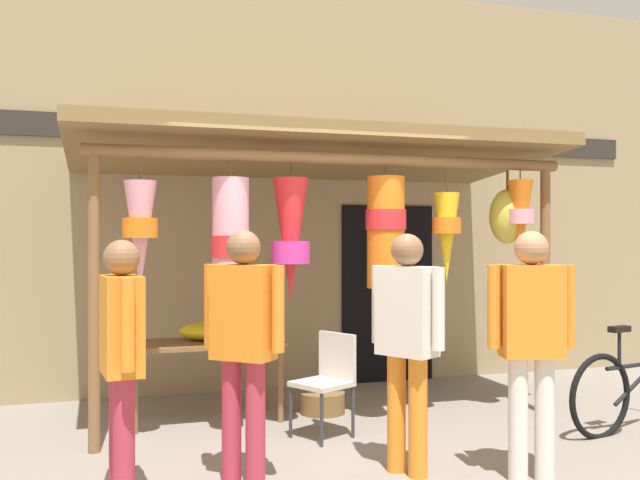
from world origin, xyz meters
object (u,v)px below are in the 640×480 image
object	(u,v)px
display_table	(206,350)
wicker_basket_by_table	(322,403)
flower_heap_on_table	(212,331)
folding_chair	(328,375)
shopper_by_bananas	(407,332)
vendor_in_orange	(243,334)
customer_foreground	(122,349)
passerby_at_right	(531,333)

from	to	relation	value
display_table	wicker_basket_by_table	size ratio (longest dim) A/B	3.21
flower_heap_on_table	display_table	bearing A→B (deg)	-132.18
folding_chair	shopper_by_bananas	size ratio (longest dim) A/B	0.51
vendor_in_orange	customer_foreground	distance (m)	0.79
vendor_in_orange	passerby_at_right	world-z (taller)	vendor_in_orange
display_table	shopper_by_bananas	size ratio (longest dim) A/B	0.81
flower_heap_on_table	vendor_in_orange	world-z (taller)	vendor_in_orange
flower_heap_on_table	folding_chair	bearing A→B (deg)	-46.25
folding_chair	passerby_at_right	bearing A→B (deg)	-55.67
folding_chair	shopper_by_bananas	world-z (taller)	shopper_by_bananas
folding_chair	flower_heap_on_table	bearing A→B (deg)	133.75
flower_heap_on_table	wicker_basket_by_table	world-z (taller)	flower_heap_on_table
display_table	shopper_by_bananas	world-z (taller)	shopper_by_bananas
flower_heap_on_table	shopper_by_bananas	xyz separation A→B (m)	(1.06, -1.92, 0.19)
folding_chair	vendor_in_orange	size ratio (longest dim) A/B	0.50
display_table	flower_heap_on_table	size ratio (longest dim) A/B	2.39
vendor_in_orange	customer_foreground	xyz separation A→B (m)	(-0.78, -0.13, -0.04)
display_table	vendor_in_orange	world-z (taller)	vendor_in_orange
display_table	passerby_at_right	world-z (taller)	passerby_at_right
shopper_by_bananas	passerby_at_right	size ratio (longest dim) A/B	0.99
wicker_basket_by_table	customer_foreground	xyz separation A→B (m)	(-1.85, -1.81, 0.86)
flower_heap_on_table	vendor_in_orange	size ratio (longest dim) A/B	0.34
vendor_in_orange	shopper_by_bananas	distance (m)	1.13
flower_heap_on_table	shopper_by_bananas	distance (m)	2.20
shopper_by_bananas	passerby_at_right	xyz separation A→B (m)	(0.74, -0.37, 0.01)
flower_heap_on_table	folding_chair	size ratio (longest dim) A/B	0.67
folding_chair	vendor_in_orange	distance (m)	1.39
vendor_in_orange	passerby_at_right	distance (m)	1.93
folding_chair	passerby_at_right	world-z (taller)	passerby_at_right
display_table	wicker_basket_by_table	bearing A→B (deg)	-2.87
display_table	customer_foreground	size ratio (longest dim) A/B	0.83
customer_foreground	folding_chair	bearing A→B (deg)	32.70
folding_chair	display_table	bearing A→B (deg)	138.41
folding_chair	wicker_basket_by_table	world-z (taller)	folding_chair
display_table	folding_chair	distance (m)	1.20
wicker_basket_by_table	folding_chair	bearing A→B (deg)	-103.67
folding_chair	passerby_at_right	distance (m)	1.79
flower_heap_on_table	folding_chair	distance (m)	1.23
shopper_by_bananas	passerby_at_right	distance (m)	0.83
flower_heap_on_table	wicker_basket_by_table	xyz separation A→B (m)	(1.01, -0.13, -0.69)
passerby_at_right	wicker_basket_by_table	bearing A→B (deg)	110.11
customer_foreground	passerby_at_right	distance (m)	2.67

